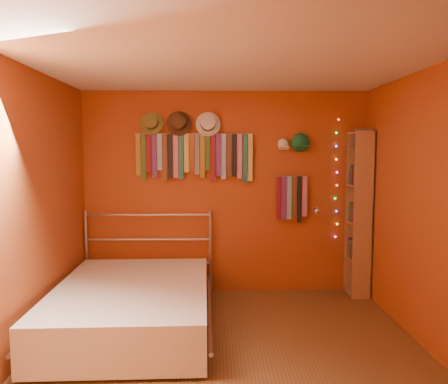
{
  "coord_description": "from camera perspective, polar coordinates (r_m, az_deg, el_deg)",
  "views": [
    {
      "loc": [
        -0.13,
        -3.67,
        1.77
      ],
      "look_at": [
        -0.03,
        0.9,
        1.34
      ],
      "focal_mm": 35.0,
      "sensor_mm": 36.0,
      "label": 1
    }
  ],
  "objects": [
    {
      "name": "ground",
      "position": [
        4.07,
        0.76,
        -20.34
      ],
      "size": [
        3.5,
        3.5,
        0.0
      ],
      "primitive_type": "plane",
      "color": "brown",
      "rests_on": "ground"
    },
    {
      "name": "back_wall",
      "position": [
        5.44,
        0.15,
        -0.07
      ],
      "size": [
        3.5,
        0.02,
        2.5
      ],
      "primitive_type": "cube",
      "color": "maroon",
      "rests_on": "ground"
    },
    {
      "name": "right_wall",
      "position": [
        4.15,
        25.73,
        -2.31
      ],
      "size": [
        0.02,
        3.5,
        2.5
      ],
      "primitive_type": "cube",
      "color": "maroon",
      "rests_on": "ground"
    },
    {
      "name": "left_wall",
      "position": [
        4.04,
        -24.87,
        -2.46
      ],
      "size": [
        0.02,
        3.5,
        2.5
      ],
      "primitive_type": "cube",
      "color": "maroon",
      "rests_on": "ground"
    },
    {
      "name": "ceiling",
      "position": [
        3.74,
        0.81,
        16.69
      ],
      "size": [
        3.5,
        3.5,
        0.02
      ],
      "primitive_type": "cube",
      "color": "white",
      "rests_on": "back_wall"
    },
    {
      "name": "tie_rack",
      "position": [
        5.36,
        -3.79,
        4.91
      ],
      "size": [
        1.45,
        0.03,
        0.6
      ],
      "color": "#A8A8AC",
      "rests_on": "back_wall"
    },
    {
      "name": "small_tie_rack",
      "position": [
        5.46,
        8.84,
        -0.62
      ],
      "size": [
        0.4,
        0.03,
        0.58
      ],
      "color": "#A8A8AC",
      "rests_on": "back_wall"
    },
    {
      "name": "fedora_olive",
      "position": [
        5.39,
        -9.5,
        8.97
      ],
      "size": [
        0.28,
        0.15,
        0.28
      ],
      "rotation": [
        1.36,
        0.0,
        0.0
      ],
      "color": "olive",
      "rests_on": "back_wall"
    },
    {
      "name": "fedora_brown",
      "position": [
        5.35,
        -5.94,
        9.02
      ],
      "size": [
        0.3,
        0.16,
        0.3
      ],
      "rotation": [
        1.36,
        0.0,
        0.0
      ],
      "color": "#442B18",
      "rests_on": "back_wall"
    },
    {
      "name": "fedora_white",
      "position": [
        5.33,
        -2.1,
        8.95
      ],
      "size": [
        0.3,
        0.16,
        0.3
      ],
      "rotation": [
        1.36,
        0.0,
        0.0
      ],
      "color": "silver",
      "rests_on": "back_wall"
    },
    {
      "name": "cap_white",
      "position": [
        5.43,
        7.74,
        6.18
      ],
      "size": [
        0.16,
        0.2,
        0.16
      ],
      "color": "white",
      "rests_on": "back_wall"
    },
    {
      "name": "cap_green",
      "position": [
        5.46,
        9.93,
        6.35
      ],
      "size": [
        0.2,
        0.25,
        0.2
      ],
      "color": "#186E3B",
      "rests_on": "back_wall"
    },
    {
      "name": "fairy_lights",
      "position": [
        5.59,
        14.48,
        1.67
      ],
      "size": [
        0.06,
        0.02,
        1.48
      ],
      "color": "#FF3333",
      "rests_on": "back_wall"
    },
    {
      "name": "reading_lamp",
      "position": [
        5.37,
        11.99,
        -2.4
      ],
      "size": [
        0.07,
        0.3,
        0.09
      ],
      "color": "#A8A8AC",
      "rests_on": "back_wall"
    },
    {
      "name": "bookshelf",
      "position": [
        5.54,
        17.61,
        -2.64
      ],
      "size": [
        0.25,
        0.34,
        2.0
      ],
      "color": "#A56E4A",
      "rests_on": "ground"
    },
    {
      "name": "bed",
      "position": [
        4.57,
        -11.86,
        -14.24
      ],
      "size": [
        1.61,
        2.17,
        1.04
      ],
      "rotation": [
        0.0,
        0.0,
        0.02
      ],
      "color": "#A8A8AC",
      "rests_on": "ground"
    }
  ]
}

